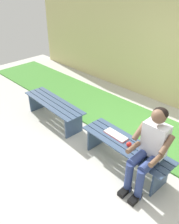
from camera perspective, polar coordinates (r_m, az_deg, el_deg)
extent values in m
cube|color=beige|center=(3.96, -12.01, -13.28)|extent=(10.00, 7.00, 0.04)
cube|color=#478C38|center=(5.04, 7.74, -1.36)|extent=(9.00, 1.40, 0.03)
cube|color=#384C6B|center=(3.75, 10.79, -6.64)|extent=(1.57, 0.18, 0.02)
cube|color=#384C6B|center=(3.67, 9.63, -7.42)|extent=(1.57, 0.18, 0.02)
cube|color=#384C6B|center=(3.60, 8.42, -8.23)|extent=(1.57, 0.18, 0.02)
cube|color=#384C6B|center=(3.53, 7.15, -9.07)|extent=(1.57, 0.18, 0.02)
cube|color=#384C6B|center=(3.54, 17.19, -15.52)|extent=(0.05, 0.41, 0.43)
cube|color=#384C6B|center=(4.12, 1.74, -6.00)|extent=(0.05, 0.41, 0.43)
cube|color=#384C6B|center=(4.84, -7.29, 3.07)|extent=(1.57, 0.18, 0.02)
cube|color=#384C6B|center=(4.78, -8.44, 2.62)|extent=(1.57, 0.18, 0.02)
cube|color=#384C6B|center=(4.73, -9.61, 2.15)|extent=(1.57, 0.18, 0.02)
cube|color=#384C6B|center=(4.68, -10.81, 1.68)|extent=(1.57, 0.18, 0.02)
cube|color=#384C6B|center=(4.41, -3.94, -3.31)|extent=(0.05, 0.41, 0.43)
cube|color=#384C6B|center=(5.38, -12.78, 2.81)|extent=(0.05, 0.41, 0.43)
cube|color=silver|center=(3.27, 16.01, -6.55)|extent=(0.34, 0.20, 0.50)
sphere|color=brown|center=(3.05, 16.93, -0.99)|extent=(0.20, 0.20, 0.20)
ellipsoid|color=black|center=(3.06, 17.30, -0.30)|extent=(0.20, 0.19, 0.15)
cylinder|color=navy|center=(3.26, 14.86, -12.27)|extent=(0.13, 0.40, 0.13)
cylinder|color=navy|center=(3.32, 12.22, -10.87)|extent=(0.13, 0.40, 0.13)
cylinder|color=navy|center=(3.32, 12.29, -17.34)|extent=(0.11, 0.11, 0.52)
cube|color=black|center=(3.46, 11.24, -20.40)|extent=(0.10, 0.22, 0.07)
cylinder|color=navy|center=(3.38, 9.71, -15.84)|extent=(0.11, 0.11, 0.52)
cube|color=black|center=(3.52, 8.74, -18.89)|extent=(0.10, 0.22, 0.07)
cylinder|color=brown|center=(3.10, 18.72, -7.79)|extent=(0.08, 0.28, 0.23)
cylinder|color=brown|center=(3.11, 16.19, -11.51)|extent=(0.07, 0.26, 0.07)
cylinder|color=brown|center=(3.25, 12.32, -4.67)|extent=(0.08, 0.28, 0.23)
cylinder|color=brown|center=(3.24, 10.80, -8.67)|extent=(0.07, 0.26, 0.07)
sphere|color=red|center=(3.55, 9.82, -7.97)|extent=(0.08, 0.08, 0.08)
cube|color=white|center=(3.71, 7.71, -6.39)|extent=(0.21, 0.16, 0.02)
cube|color=white|center=(3.81, 5.40, -5.01)|extent=(0.21, 0.16, 0.02)
cube|color=red|center=(3.77, 6.53, -5.80)|extent=(0.42, 0.18, 0.01)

